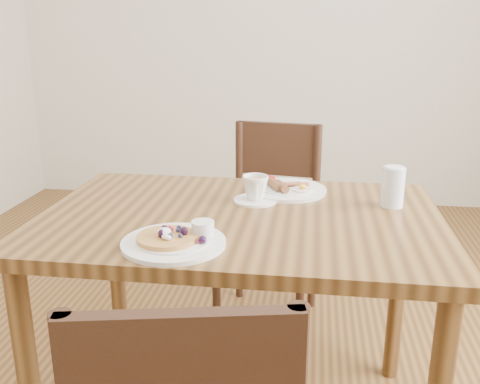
# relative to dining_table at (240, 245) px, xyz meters

# --- Properties ---
(dining_table) EXTENTS (1.20, 0.80, 0.75)m
(dining_table) POSITION_rel_dining_table_xyz_m (0.00, 0.00, 0.00)
(dining_table) COLOR brown
(dining_table) RESTS_ON ground
(chair_far) EXTENTS (0.47, 0.47, 0.88)m
(chair_far) POSITION_rel_dining_table_xyz_m (0.03, 0.74, -0.16)
(chair_far) COLOR #331912
(chair_far) RESTS_ON ground
(pancake_plate) EXTENTS (0.27, 0.27, 0.06)m
(pancake_plate) POSITION_rel_dining_table_xyz_m (-0.13, -0.26, 0.11)
(pancake_plate) COLOR white
(pancake_plate) RESTS_ON dining_table
(breakfast_plate) EXTENTS (0.27, 0.27, 0.04)m
(breakfast_plate) POSITION_rel_dining_table_xyz_m (0.12, 0.25, 0.11)
(breakfast_plate) COLOR white
(breakfast_plate) RESTS_ON dining_table
(teacup_saucer) EXTENTS (0.14, 0.14, 0.09)m
(teacup_saucer) POSITION_rel_dining_table_xyz_m (0.03, 0.13, 0.14)
(teacup_saucer) COLOR white
(teacup_saucer) RESTS_ON dining_table
(water_glass) EXTENTS (0.07, 0.07, 0.13)m
(water_glass) POSITION_rel_dining_table_xyz_m (0.46, 0.14, 0.16)
(water_glass) COLOR silver
(water_glass) RESTS_ON dining_table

